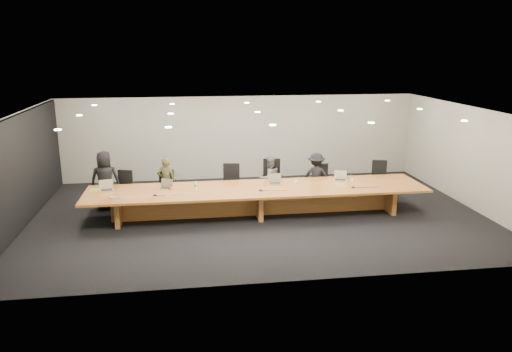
{
  "coord_description": "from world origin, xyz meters",
  "views": [
    {
      "loc": [
        -1.87,
        -12.62,
        4.39
      ],
      "look_at": [
        0.0,
        0.3,
        1.0
      ],
      "focal_mm": 35.0,
      "sensor_mm": 36.0,
      "label": 1
    }
  ],
  "objects": [
    {
      "name": "chair_left",
      "position": [
        -2.44,
        1.19,
        0.51
      ],
      "size": [
        0.53,
        0.53,
        1.02
      ],
      "primitive_type": null,
      "rotation": [
        0.0,
        0.0,
        -0.03
      ],
      "color": "black",
      "rests_on": "ground"
    },
    {
      "name": "paper_cup_far",
      "position": [
        2.68,
        0.23,
        0.79
      ],
      "size": [
        0.08,
        0.08,
        0.09
      ],
      "primitive_type": "cone",
      "rotation": [
        0.0,
        0.0,
        0.14
      ],
      "color": "white",
      "rests_on": "conference_table"
    },
    {
      "name": "mic_center",
      "position": [
        0.04,
        -0.28,
        0.77
      ],
      "size": [
        0.16,
        0.16,
        0.03
      ],
      "primitive_type": "cone",
      "rotation": [
        0.0,
        0.0,
        0.32
      ],
      "color": "black",
      "rests_on": "conference_table"
    },
    {
      "name": "chair_far_left",
      "position": [
        -3.65,
        1.26,
        0.52
      ],
      "size": [
        0.67,
        0.67,
        1.04
      ],
      "primitive_type": null,
      "rotation": [
        0.0,
        0.0,
        -0.34
      ],
      "color": "black",
      "rests_on": "ground"
    },
    {
      "name": "conference_table",
      "position": [
        0.0,
        0.0,
        0.52
      ],
      "size": [
        9.0,
        1.8,
        0.75
      ],
      "color": "#975320",
      "rests_on": "ground"
    },
    {
      "name": "laptop_b",
      "position": [
        -2.43,
        0.28,
        0.88
      ],
      "size": [
        0.38,
        0.34,
        0.25
      ],
      "primitive_type": null,
      "rotation": [
        0.0,
        0.0,
        -0.41
      ],
      "color": "#C3B795",
      "rests_on": "conference_table"
    },
    {
      "name": "laptop_e",
      "position": [
        2.41,
        0.41,
        0.89
      ],
      "size": [
        0.41,
        0.35,
        0.27
      ],
      "primitive_type": null,
      "rotation": [
        0.0,
        0.0,
        -0.31
      ],
      "color": "#C4B896",
      "rests_on": "conference_table"
    },
    {
      "name": "ground",
      "position": [
        0.0,
        0.0,
        0.0
      ],
      "size": [
        12.0,
        12.0,
        0.0
      ],
      "primitive_type": "plane",
      "color": "black",
      "rests_on": "ground"
    },
    {
      "name": "amber_mug",
      "position": [
        -2.32,
        0.16,
        0.79
      ],
      "size": [
        0.09,
        0.09,
        0.09
      ],
      "primitive_type": "cylinder",
      "rotation": [
        0.0,
        0.0,
        0.22
      ],
      "color": "brown",
      "rests_on": "conference_table"
    },
    {
      "name": "person_d",
      "position": [
        1.91,
        1.17,
        0.7
      ],
      "size": [
        1.01,
        0.75,
        1.4
      ],
      "primitive_type": "imported",
      "rotation": [
        0.0,
        0.0,
        2.86
      ],
      "color": "black",
      "rests_on": "ground"
    },
    {
      "name": "person_a",
      "position": [
        -4.1,
        1.17,
        0.82
      ],
      "size": [
        0.82,
        0.56,
        1.63
      ],
      "primitive_type": "imported",
      "rotation": [
        0.0,
        0.0,
        3.19
      ],
      "color": "black",
      "rests_on": "ground"
    },
    {
      "name": "notepad",
      "position": [
        -4.26,
        0.39,
        0.76
      ],
      "size": [
        0.22,
        0.18,
        0.01
      ],
      "primitive_type": "cube",
      "rotation": [
        0.0,
        0.0,
        -0.07
      ],
      "color": "silver",
      "rests_on": "conference_table"
    },
    {
      "name": "chair_mid_right",
      "position": [
        0.62,
        1.33,
        0.6
      ],
      "size": [
        0.69,
        0.69,
        1.21
      ],
      "primitive_type": null,
      "rotation": [
        0.0,
        0.0,
        -0.13
      ],
      "color": "black",
      "rests_on": "ground"
    },
    {
      "name": "person_b",
      "position": [
        -2.44,
        1.24,
        0.7
      ],
      "size": [
        0.54,
        0.39,
        1.39
      ],
      "primitive_type": "imported",
      "rotation": [
        0.0,
        0.0,
        3.02
      ],
      "color": "#39391F",
      "rests_on": "ground"
    },
    {
      "name": "laptop_d",
      "position": [
        0.53,
        0.31,
        0.89
      ],
      "size": [
        0.36,
        0.27,
        0.28
      ],
      "primitive_type": null,
      "rotation": [
        0.0,
        0.0,
        -0.03
      ],
      "color": "tan",
      "rests_on": "conference_table"
    },
    {
      "name": "paper_cup_near",
      "position": [
        1.11,
        0.23,
        0.8
      ],
      "size": [
        0.08,
        0.08,
        0.09
      ],
      "primitive_type": "cone",
      "rotation": [
        0.0,
        0.0,
        0.08
      ],
      "color": "white",
      "rests_on": "conference_table"
    },
    {
      "name": "mic_left",
      "position": [
        -2.66,
        -0.33,
        0.77
      ],
      "size": [
        0.15,
        0.15,
        0.03
      ],
      "primitive_type": "cone",
      "rotation": [
        0.0,
        0.0,
        0.17
      ],
      "color": "black",
      "rests_on": "conference_table"
    },
    {
      "name": "av_box",
      "position": [
        -3.65,
        -0.39,
        0.77
      ],
      "size": [
        0.23,
        0.17,
        0.03
      ],
      "primitive_type": "cube",
      "rotation": [
        0.0,
        0.0,
        -0.01
      ],
      "color": "#BABBBF",
      "rests_on": "conference_table"
    },
    {
      "name": "water_bottle",
      "position": [
        -1.63,
        0.13,
        0.85
      ],
      "size": [
        0.08,
        0.08,
        0.19
      ],
      "primitive_type": "cylinder",
      "rotation": [
        0.0,
        0.0,
        -0.35
      ],
      "color": "silver",
      "rests_on": "conference_table"
    },
    {
      "name": "chair_mid_left",
      "position": [
        -0.61,
        1.2,
        0.57
      ],
      "size": [
        0.69,
        0.69,
        1.14
      ],
      "primitive_type": null,
      "rotation": [
        0.0,
        0.0,
        -0.21
      ],
      "color": "black",
      "rests_on": "ground"
    },
    {
      "name": "mic_right",
      "position": [
        2.53,
        -0.33,
        0.77
      ],
      "size": [
        0.16,
        0.16,
        0.03
      ],
      "primitive_type": "cone",
      "rotation": [
        0.0,
        0.0,
        0.43
      ],
      "color": "black",
      "rests_on": "conference_table"
    },
    {
      "name": "left_wall_panel",
      "position": [
        -5.94,
        0.0,
        1.37
      ],
      "size": [
        0.08,
        7.84,
        2.74
      ],
      "primitive_type": "cube",
      "color": "black",
      "rests_on": "ground"
    },
    {
      "name": "chair_right",
      "position": [
        2.17,
        1.29,
        0.51
      ],
      "size": [
        0.57,
        0.57,
        1.02
      ],
      "primitive_type": null,
      "rotation": [
        0.0,
        0.0,
        0.1
      ],
      "color": "black",
      "rests_on": "ground"
    },
    {
      "name": "chair_far_right",
      "position": [
        3.95,
        1.32,
        0.53
      ],
      "size": [
        0.65,
        0.65,
        1.06
      ],
      "primitive_type": null,
      "rotation": [
        0.0,
        0.0,
        -0.24
      ],
      "color": "black",
      "rests_on": "ground"
    },
    {
      "name": "laptop_a",
      "position": [
        -3.94,
        0.31,
        0.89
      ],
      "size": [
        0.4,
        0.32,
        0.28
      ],
      "primitive_type": null,
      "rotation": [
        0.0,
        0.0,
        0.2
      ],
      "color": "beige",
      "rests_on": "conference_table"
    },
    {
      "name": "lime_gadget",
      "position": [
        -4.25,
        0.38,
        0.78
      ],
      "size": [
        0.2,
        0.14,
        0.03
      ],
      "primitive_type": "cube",
      "rotation": [
        0.0,
        0.0,
        0.23
      ],
      "color": "#6ACF37",
      "rests_on": "notepad"
    },
    {
      "name": "person_c",
      "position": [
        0.54,
        1.25,
        0.67
      ],
      "size": [
        0.77,
        0.67,
        1.33
      ],
      "primitive_type": "imported",
      "rotation": [
        0.0,
        0.0,
        3.44
      ],
      "color": "#5C5C5F",
      "rests_on": "ground"
    },
    {
      "name": "back_wall",
      "position": [
        0.0,
        4.0,
        1.4
      ],
      "size": [
        12.0,
        0.02,
        2.8
      ],
      "primitive_type": "cube",
      "color": "beige",
      "rests_on": "ground"
    }
  ]
}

